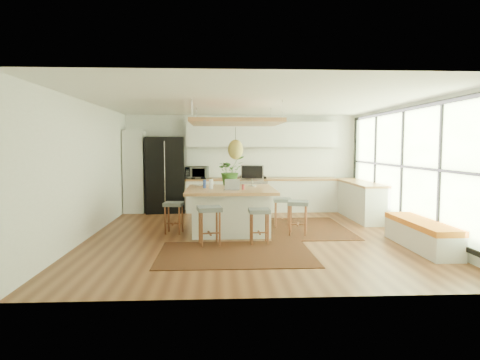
{
  "coord_description": "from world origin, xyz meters",
  "views": [
    {
      "loc": [
        -0.66,
        -8.33,
        1.82
      ],
      "look_at": [
        -0.2,
        0.5,
        1.1
      ],
      "focal_mm": 31.08,
      "sensor_mm": 36.0,
      "label": 1
    }
  ],
  "objects": [
    {
      "name": "wall_right",
      "position": [
        3.25,
        0.0,
        1.35
      ],
      "size": [
        0.0,
        7.0,
        7.0
      ],
      "primitive_type": "plane",
      "rotation": [
        1.57,
        0.0,
        -1.57
      ],
      "color": "silver",
      "rests_on": "ground"
    },
    {
      "name": "window_bench",
      "position": [
        2.95,
        -1.2,
        0.25
      ],
      "size": [
        0.52,
        2.0,
        0.5
      ],
      "primitive_type": null,
      "color": "silver",
      "rests_on": "floor"
    },
    {
      "name": "island_bowl",
      "position": [
        -1.11,
        0.92,
        0.96
      ],
      "size": [
        0.28,
        0.28,
        0.06
      ],
      "primitive_type": "imported",
      "rotation": [
        0.0,
        0.0,
        -0.22
      ],
      "color": "silver",
      "rests_on": "island"
    },
    {
      "name": "back_counter_base",
      "position": [
        0.55,
        3.18,
        0.44
      ],
      "size": [
        4.2,
        0.6,
        0.88
      ],
      "primitive_type": "cube",
      "color": "silver",
      "rests_on": "floor"
    },
    {
      "name": "wall_back",
      "position": [
        0.0,
        3.5,
        1.35
      ],
      "size": [
        6.5,
        0.0,
        6.5
      ],
      "primitive_type": "plane",
      "rotation": [
        1.57,
        0.0,
        0.0
      ],
      "color": "silver",
      "rests_on": "ground"
    },
    {
      "name": "island_bottle_0",
      "position": [
        -0.96,
        0.54,
        1.03
      ],
      "size": [
        0.07,
        0.07,
        0.19
      ],
      "primitive_type": "cylinder",
      "color": "#2C48B0",
      "rests_on": "island"
    },
    {
      "name": "wall_left",
      "position": [
        -3.25,
        0.0,
        1.35
      ],
      "size": [
        0.0,
        7.0,
        7.0
      ],
      "primitive_type": "plane",
      "rotation": [
        1.57,
        0.0,
        1.57
      ],
      "color": "silver",
      "rests_on": "ground"
    },
    {
      "name": "wall_front",
      "position": [
        0.0,
        -3.5,
        1.35
      ],
      "size": [
        6.5,
        0.0,
        6.5
      ],
      "primitive_type": "plane",
      "rotation": [
        -1.57,
        0.0,
        0.0
      ],
      "color": "silver",
      "rests_on": "ground"
    },
    {
      "name": "monitor",
      "position": [
        0.1,
        0.9,
        1.19
      ],
      "size": [
        0.55,
        0.32,
        0.48
      ],
      "primitive_type": null,
      "rotation": [
        0.0,
        0.0,
        -0.27
      ],
      "color": "#A5A5AA",
      "rests_on": "island"
    },
    {
      "name": "upper_cabinets",
      "position": [
        0.55,
        3.32,
        2.15
      ],
      "size": [
        4.2,
        0.34,
        0.7
      ],
      "primitive_type": "cube",
      "color": "silver",
      "rests_on": "wall_back"
    },
    {
      "name": "floor",
      "position": [
        0.0,
        0.0,
        0.0
      ],
      "size": [
        7.0,
        7.0,
        0.0
      ],
      "primitive_type": "plane",
      "color": "#512917",
      "rests_on": "ground"
    },
    {
      "name": "island_plant",
      "position": [
        -0.38,
        1.06,
        1.19
      ],
      "size": [
        0.79,
        0.84,
        0.53
      ],
      "primitive_type": "imported",
      "rotation": [
        0.0,
        0.0,
        0.32
      ],
      "color": "#1E4C19",
      "rests_on": "island"
    },
    {
      "name": "laptop",
      "position": [
        -0.39,
        0.07,
        1.05
      ],
      "size": [
        0.36,
        0.38,
        0.24
      ],
      "primitive_type": null,
      "rotation": [
        0.0,
        0.0,
        -0.14
      ],
      "color": "#A5A5AA",
      "rests_on": "island"
    },
    {
      "name": "fridge",
      "position": [
        -2.14,
        3.2,
        0.93
      ],
      "size": [
        1.12,
        0.93,
        2.07
      ],
      "primitive_type": null,
      "rotation": [
        0.0,
        0.0,
        0.13
      ],
      "color": "black",
      "rests_on": "floor"
    },
    {
      "name": "ceiling_panel",
      "position": [
        -0.3,
        0.4,
        2.05
      ],
      "size": [
        1.86,
        1.86,
        0.8
      ],
      "primitive_type": null,
      "color": "brown",
      "rests_on": "ceiling"
    },
    {
      "name": "stool_right_back",
      "position": [
        0.77,
        0.83,
        0.35
      ],
      "size": [
        0.42,
        0.42,
        0.66
      ],
      "primitive_type": null,
      "rotation": [
        0.0,
        0.0,
        1.49
      ],
      "color": "#4E5457",
      "rests_on": "floor"
    },
    {
      "name": "right_counter_base",
      "position": [
        2.93,
        2.0,
        0.44
      ],
      "size": [
        0.6,
        2.5,
        0.88
      ],
      "primitive_type": "cube",
      "color": "silver",
      "rests_on": "floor"
    },
    {
      "name": "microwave",
      "position": [
        -1.25,
        3.2,
        1.13
      ],
      "size": [
        0.63,
        0.39,
        0.41
      ],
      "primitive_type": "imported",
      "rotation": [
        0.0,
        0.0,
        -0.09
      ],
      "color": "#A5A5AA",
      "rests_on": "back_counter_top"
    },
    {
      "name": "stool_left_side",
      "position": [
        -1.6,
        0.33,
        0.35
      ],
      "size": [
        0.43,
        0.43,
        0.65
      ],
      "primitive_type": null,
      "rotation": [
        0.0,
        0.0,
        -1.69
      ],
      "color": "#4E5457",
      "rests_on": "floor"
    },
    {
      "name": "island",
      "position": [
        -0.41,
        0.44,
        0.47
      ],
      "size": [
        1.85,
        1.85,
        0.93
      ],
      "primitive_type": null,
      "color": "brown",
      "rests_on": "floor"
    },
    {
      "name": "window_wall",
      "position": [
        3.22,
        0.0,
        1.4
      ],
      "size": [
        0.1,
        6.2,
        2.6
      ],
      "primitive_type": null,
      "color": "black",
      "rests_on": "wall_right"
    },
    {
      "name": "rug_near",
      "position": [
        -0.38,
        -1.44,
        0.01
      ],
      "size": [
        2.6,
        1.8,
        0.01
      ],
      "primitive_type": "cube",
      "color": "black",
      "rests_on": "floor"
    },
    {
      "name": "range",
      "position": [
        0.3,
        3.18,
        0.5
      ],
      "size": [
        0.76,
        0.62,
        1.0
      ],
      "primitive_type": null,
      "color": "#A5A5AA",
      "rests_on": "floor"
    },
    {
      "name": "stool_near_right",
      "position": [
        0.1,
        -0.68,
        0.35
      ],
      "size": [
        0.39,
        0.39,
        0.65
      ],
      "primitive_type": null,
      "rotation": [
        0.0,
        0.0,
        0.01
      ],
      "color": "#4E5457",
      "rests_on": "floor"
    },
    {
      "name": "stool_right_front",
      "position": [
        0.97,
        0.04,
        0.35
      ],
      "size": [
        0.5,
        0.5,
        0.7
      ],
      "primitive_type": null,
      "rotation": [
        0.0,
        0.0,
        1.32
      ],
      "color": "#4E5457",
      "rests_on": "floor"
    },
    {
      "name": "back_counter_top",
      "position": [
        0.55,
        3.18,
        0.9
      ],
      "size": [
        4.24,
        0.64,
        0.05
      ],
      "primitive_type": "cube",
      "color": "brown",
      "rests_on": "back_counter_base"
    },
    {
      "name": "ceiling",
      "position": [
        0.0,
        0.0,
        2.7
      ],
      "size": [
        7.0,
        7.0,
        0.0
      ],
      "primitive_type": "plane",
      "rotation": [
        3.14,
        0.0,
        0.0
      ],
      "color": "white",
      "rests_on": "ground"
    },
    {
      "name": "island_bottle_2",
      "position": [
        -0.16,
        0.14,
        1.03
      ],
      "size": [
        0.07,
        0.07,
        0.19
      ],
      "primitive_type": "cylinder",
      "color": "#9E3436",
      "rests_on": "island"
    },
    {
      "name": "rug_right",
      "position": [
        1.26,
        0.72,
        0.01
      ],
      "size": [
        1.8,
        2.6,
        0.01
      ],
      "primitive_type": "cube",
      "color": "black",
      "rests_on": "floor"
    },
    {
      "name": "pantry",
      "position": [
        -2.95,
        3.18,
        1.12
      ],
      "size": [
        0.55,
        0.6,
        2.25
      ],
      "primitive_type": "cube",
      "color": "silver",
      "rests_on": "floor"
    },
    {
      "name": "right_counter_top",
      "position": [
        2.93,
        2.0,
        0.9
      ],
      "size": [
        0.64,
        2.54,
        0.05
      ],
      "primitive_type": "cube",
      "color": "brown",
      "rests_on": "right_counter_base"
    },
    {
      "name": "island_bottle_1",
      "position": [
        -0.81,
        0.29,
        1.03
      ],
      "size": [
        0.07,
        0.07,
        0.19
      ],
      "primitive_type": "cylinder",
      "color": "silver",
      "rests_on": "island"
    },
    {
      "name": "stool_near_left",
      "position": [
        -0.83,
        -0.79,
        0.35
      ],
      "size": [
        0.49,
        0.49,
        0.72
      ],
      "primitive_type": null,
      "rotation": [
        0.0,
        0.0,
        0.17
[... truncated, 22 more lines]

